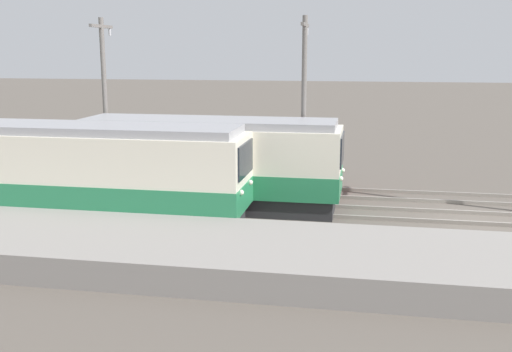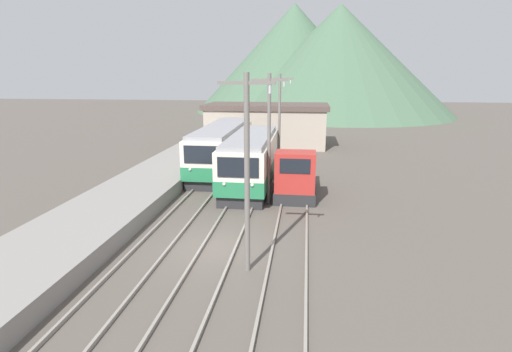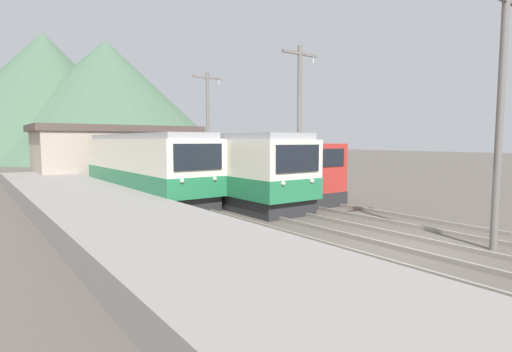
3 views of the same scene
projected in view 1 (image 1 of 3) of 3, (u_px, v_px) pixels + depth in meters
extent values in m
plane|color=#564F47|center=(478.00, 221.00, 21.44)|extent=(200.00, 200.00, 0.00)
cube|color=gray|center=(498.00, 249.00, 18.23)|extent=(0.10, 60.00, 0.14)
cube|color=gray|center=(489.00, 235.00, 19.62)|extent=(0.10, 60.00, 0.14)
cube|color=gray|center=(481.00, 223.00, 20.93)|extent=(0.10, 60.00, 0.14)
cube|color=gray|center=(474.00, 213.00, 22.31)|extent=(0.10, 60.00, 0.14)
cube|color=gray|center=(468.00, 202.00, 23.81)|extent=(0.10, 60.00, 0.14)
cube|color=gray|center=(462.00, 194.00, 25.20)|extent=(0.10, 60.00, 0.14)
cube|color=#28282B|center=(76.00, 212.00, 21.39)|extent=(2.58, 11.84, 0.70)
cube|color=silver|center=(73.00, 168.00, 21.06)|extent=(2.80, 12.33, 2.52)
cube|color=#267A4C|center=(75.00, 190.00, 21.23)|extent=(2.84, 12.37, 0.91)
cube|color=black|center=(246.00, 159.00, 19.85)|extent=(2.24, 0.06, 1.11)
sphere|color=silver|center=(241.00, 193.00, 19.31)|extent=(0.18, 0.18, 0.18)
sphere|color=silver|center=(250.00, 182.00, 20.79)|extent=(0.18, 0.18, 0.18)
cube|color=#939399|center=(71.00, 128.00, 20.77)|extent=(2.46, 11.84, 0.28)
cube|color=#28282B|center=(210.00, 198.00, 23.34)|extent=(2.58, 9.63, 0.70)
cube|color=silver|center=(210.00, 158.00, 23.01)|extent=(2.80, 10.04, 2.48)
cube|color=#267A4C|center=(210.00, 178.00, 23.17)|extent=(2.84, 10.08, 0.89)
cube|color=black|center=(342.00, 149.00, 22.01)|extent=(2.24, 0.06, 1.09)
sphere|color=silver|center=(341.00, 179.00, 21.46)|extent=(0.18, 0.18, 0.18)
sphere|color=silver|center=(343.00, 170.00, 22.94)|extent=(0.18, 0.18, 0.18)
cube|color=#939399|center=(209.00, 122.00, 22.73)|extent=(2.46, 9.63, 0.28)
cube|color=#28282B|center=(259.00, 183.00, 25.98)|extent=(2.40, 5.21, 0.70)
cube|color=#B22D28|center=(300.00, 150.00, 25.35)|extent=(2.28, 1.67, 2.30)
cube|color=black|center=(320.00, 139.00, 25.10)|extent=(1.68, 0.04, 0.83)
cube|color=#B22D28|center=(240.00, 159.00, 25.91)|extent=(1.92, 3.44, 1.40)
cylinder|color=black|center=(240.00, 137.00, 25.71)|extent=(0.16, 0.16, 0.50)
cylinder|color=slate|center=(304.00, 111.00, 23.49)|extent=(0.20, 0.20, 7.32)
cube|color=slate|center=(305.00, 25.00, 22.81)|extent=(2.00, 0.12, 0.12)
cylinder|color=#B2B2B7|center=(307.00, 31.00, 23.62)|extent=(0.10, 0.10, 0.30)
cylinder|color=slate|center=(105.00, 108.00, 24.96)|extent=(0.20, 0.20, 7.32)
cube|color=slate|center=(101.00, 26.00, 24.29)|extent=(2.00, 0.12, 0.12)
cylinder|color=#B2B2B7|center=(110.00, 32.00, 25.10)|extent=(0.10, 0.10, 0.30)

